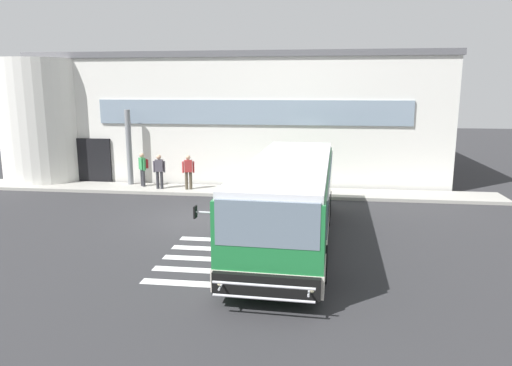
{
  "coord_description": "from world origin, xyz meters",
  "views": [
    {
      "loc": [
        4.28,
        -17.06,
        4.97
      ],
      "look_at": [
        2.06,
        -0.1,
        1.5
      ],
      "focal_mm": 32.91,
      "sensor_mm": 36.0,
      "label": 1
    }
  ],
  "objects": [
    {
      "name": "ground_plane",
      "position": [
        0.0,
        0.0,
        -0.01
      ],
      "size": [
        80.0,
        90.0,
        0.02
      ],
      "primitive_type": "cube",
      "color": "#2B2B2D",
      "rests_on": "ground"
    },
    {
      "name": "bay_paint_stripes",
      "position": [
        2.0,
        -4.2,
        0.0
      ],
      "size": [
        4.4,
        3.96,
        0.01
      ],
      "color": "silver",
      "rests_on": "ground"
    },
    {
      "name": "terminal_building",
      "position": [
        -0.69,
        11.63,
        3.37
      ],
      "size": [
        23.36,
        13.8,
        6.75
      ],
      "color": "silver",
      "rests_on": "ground"
    },
    {
      "name": "boarding_curb",
      "position": [
        0.0,
        4.8,
        0.07
      ],
      "size": [
        25.56,
        2.0,
        0.15
      ],
      "primitive_type": "cube",
      "color": "#9E9B93",
      "rests_on": "ground"
    },
    {
      "name": "entry_support_column",
      "position": [
        -5.12,
        5.4,
        2.04
      ],
      "size": [
        0.28,
        0.28,
        3.77
      ],
      "primitive_type": "cylinder",
      "color": "slate",
      "rests_on": "boarding_curb"
    },
    {
      "name": "bus_main_foreground",
      "position": [
        3.43,
        -2.12,
        1.33
      ],
      "size": [
        3.42,
        10.87,
        2.7
      ],
      "color": "#1E7238",
      "rests_on": "ground"
    },
    {
      "name": "passenger_near_column",
      "position": [
        -4.3,
        5.03,
        1.11
      ],
      "size": [
        0.51,
        0.51,
        1.68
      ],
      "color": "#2D2D33",
      "rests_on": "boarding_curb"
    },
    {
      "name": "passenger_by_doorway",
      "position": [
        -3.28,
        4.53,
        1.08
      ],
      "size": [
        0.59,
        0.25,
        1.68
      ],
      "color": "#2D2D33",
      "rests_on": "boarding_curb"
    },
    {
      "name": "passenger_at_curb_edge",
      "position": [
        -1.85,
        4.58,
        1.08
      ],
      "size": [
        0.57,
        0.32,
        1.68
      ],
      "color": "#4C4233",
      "rests_on": "boarding_curb"
    }
  ]
}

